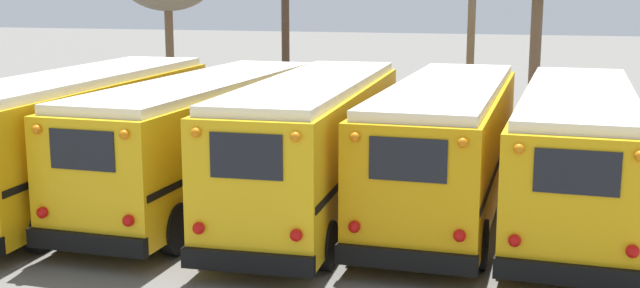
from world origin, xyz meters
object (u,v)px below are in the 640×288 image
Objects in this scene: school_bus_2 at (314,143)px; school_bus_0 at (82,133)px; school_bus_4 at (576,149)px; school_bus_3 at (446,143)px; utility_pole at (472,20)px; school_bus_1 at (205,135)px.

school_bus_0 is at bearing -176.49° from school_bus_2.
school_bus_4 is at bearing 7.95° from school_bus_0.
school_bus_3 is (2.89, 1.06, -0.05)m from school_bus_2.
school_bus_3 is at bearing 20.21° from school_bus_2.
school_bus_0 reaches higher than school_bus_4.
school_bus_2 is at bearing -159.79° from school_bus_3.
school_bus_2 is (5.79, 0.35, -0.01)m from school_bus_0.
school_bus_0 is 11.69m from school_bus_4.
school_bus_2 reaches higher than school_bus_3.
school_bus_4 is (5.79, 1.26, -0.09)m from school_bus_2.
utility_pole is at bearing 91.86° from school_bus_3.
school_bus_4 is at bearing -69.68° from utility_pole.
school_bus_2 is 5.92m from school_bus_4.
school_bus_3 reaches higher than school_bus_4.
school_bus_0 is 1.03× the size of school_bus_2.
school_bus_0 reaches higher than school_bus_1.
school_bus_0 is 1.28× the size of utility_pole.
school_bus_0 is at bearing -129.44° from utility_pole.
school_bus_3 is 1.29× the size of utility_pole.
utility_pole is at bearing 59.66° from school_bus_1.
school_bus_3 is at bearing -88.14° from utility_pole.
school_bus_0 is 1.00× the size of school_bus_3.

